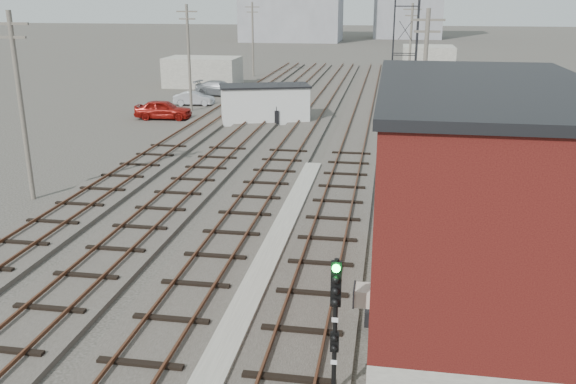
% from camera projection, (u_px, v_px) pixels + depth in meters
% --- Properties ---
extents(ground, '(320.00, 320.00, 0.00)m').
position_uv_depth(ground, '(346.00, 90.00, 65.83)').
color(ground, '#282621').
rests_on(ground, ground).
extents(track_right, '(3.20, 90.00, 0.39)m').
position_uv_depth(track_right, '(358.00, 129.00, 45.68)').
color(track_right, '#332D28').
rests_on(track_right, ground).
extents(track_mid_right, '(3.20, 90.00, 0.39)m').
position_uv_depth(track_mid_right, '(306.00, 127.00, 46.31)').
color(track_mid_right, '#332D28').
rests_on(track_mid_right, ground).
extents(track_mid_left, '(3.20, 90.00, 0.39)m').
position_uv_depth(track_mid_left, '(254.00, 126.00, 46.94)').
color(track_mid_left, '#332D28').
rests_on(track_mid_left, ground).
extents(track_left, '(3.20, 90.00, 0.39)m').
position_uv_depth(track_left, '(204.00, 124.00, 47.57)').
color(track_left, '#332D28').
rests_on(track_left, ground).
extents(platform_curb, '(0.90, 28.00, 0.26)m').
position_uv_depth(platform_curb, '(266.00, 264.00, 22.51)').
color(platform_curb, gray).
rests_on(platform_curb, ground).
extents(brick_building, '(6.54, 12.20, 7.22)m').
position_uv_depth(brick_building, '(478.00, 202.00, 18.46)').
color(brick_building, gray).
rests_on(brick_building, ground).
extents(lattice_tower, '(1.60, 1.60, 15.00)m').
position_uv_depth(lattice_tower, '(406.00, 30.00, 39.20)').
color(lattice_tower, black).
rests_on(lattice_tower, ground).
extents(utility_pole_left_a, '(1.80, 0.24, 9.00)m').
position_uv_depth(utility_pole_left_a, '(21.00, 103.00, 28.76)').
color(utility_pole_left_a, '#595147').
rests_on(utility_pole_left_a, ground).
extents(utility_pole_left_b, '(1.80, 0.24, 9.00)m').
position_uv_depth(utility_pole_left_b, '(189.00, 55.00, 52.25)').
color(utility_pole_left_b, '#595147').
rests_on(utility_pole_left_b, ground).
extents(utility_pole_left_c, '(1.80, 0.24, 9.00)m').
position_uv_depth(utility_pole_left_c, '(253.00, 37.00, 75.73)').
color(utility_pole_left_c, '#595147').
rests_on(utility_pole_left_c, ground).
extents(utility_pole_right_a, '(1.80, 0.24, 9.00)m').
position_uv_depth(utility_pole_right_a, '(423.00, 88.00, 33.29)').
color(utility_pole_right_a, '#595147').
rests_on(utility_pole_right_a, ground).
extents(utility_pole_right_b, '(1.80, 0.24, 9.00)m').
position_uv_depth(utility_pole_right_b, '(410.00, 46.00, 61.47)').
color(utility_pole_right_b, '#595147').
rests_on(utility_pole_right_b, ground).
extents(shed_left, '(8.00, 5.00, 3.20)m').
position_uv_depth(shed_left, '(203.00, 72.00, 67.86)').
color(shed_left, gray).
rests_on(shed_left, ground).
extents(shed_right, '(6.00, 6.00, 4.00)m').
position_uv_depth(shed_right, '(428.00, 63.00, 73.20)').
color(shed_right, gray).
rests_on(shed_right, ground).
extents(signal_mast, '(0.40, 0.41, 3.83)m').
position_uv_depth(signal_mast, '(335.00, 322.00, 14.40)').
color(signal_mast, gray).
rests_on(signal_mast, ground).
extents(switch_stand, '(0.41, 0.41, 1.36)m').
position_uv_depth(switch_stand, '(276.00, 117.00, 47.43)').
color(switch_stand, black).
rests_on(switch_stand, ground).
extents(site_trailer, '(7.63, 5.06, 2.96)m').
position_uv_depth(site_trailer, '(265.00, 103.00, 48.37)').
color(site_trailer, silver).
rests_on(site_trailer, ground).
extents(car_red, '(4.75, 2.20, 1.58)m').
position_uv_depth(car_red, '(163.00, 109.00, 49.79)').
color(car_red, maroon).
rests_on(car_red, ground).
extents(car_silver, '(3.87, 1.74, 1.23)m').
position_uv_depth(car_silver, '(194.00, 98.00, 56.28)').
color(car_silver, '#AFB1B7').
rests_on(car_silver, ground).
extents(car_grey, '(5.34, 2.66, 1.49)m').
position_uv_depth(car_grey, '(220.00, 88.00, 61.67)').
color(car_grey, slate).
rests_on(car_grey, ground).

